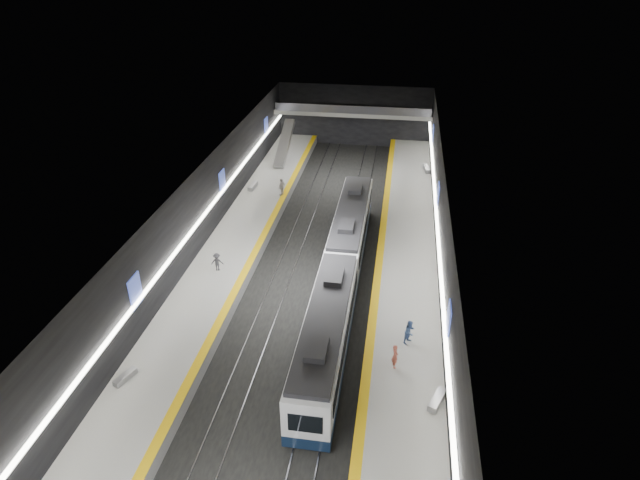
% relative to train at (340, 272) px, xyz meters
% --- Properties ---
extents(ground, '(70.00, 70.00, 0.00)m').
position_rel_train_xyz_m(ground, '(-2.50, 0.09, -2.20)').
color(ground, black).
rests_on(ground, ground).
extents(ceiling, '(20.00, 70.00, 0.04)m').
position_rel_train_xyz_m(ceiling, '(-2.50, 0.09, 5.80)').
color(ceiling, beige).
rests_on(ceiling, wall_left).
extents(wall_left, '(0.04, 70.00, 8.00)m').
position_rel_train_xyz_m(wall_left, '(-12.50, 0.09, 1.80)').
color(wall_left, black).
rests_on(wall_left, ground).
extents(wall_right, '(0.04, 70.00, 8.00)m').
position_rel_train_xyz_m(wall_right, '(7.50, 0.09, 1.80)').
color(wall_right, black).
rests_on(wall_right, ground).
extents(wall_back, '(20.00, 0.04, 8.00)m').
position_rel_train_xyz_m(wall_back, '(-2.50, 35.09, 1.80)').
color(wall_back, black).
rests_on(wall_back, ground).
extents(platform_left, '(5.00, 70.00, 1.00)m').
position_rel_train_xyz_m(platform_left, '(-10.00, 0.09, -1.70)').
color(platform_left, slate).
rests_on(platform_left, ground).
extents(tile_surface_left, '(5.00, 70.00, 0.02)m').
position_rel_train_xyz_m(tile_surface_left, '(-10.00, 0.09, -1.19)').
color(tile_surface_left, '#A3A39E').
rests_on(tile_surface_left, platform_left).
extents(tactile_strip_left, '(0.60, 70.00, 0.02)m').
position_rel_train_xyz_m(tactile_strip_left, '(-7.80, 0.09, -1.18)').
color(tactile_strip_left, yellow).
rests_on(tactile_strip_left, platform_left).
extents(platform_right, '(5.00, 70.00, 1.00)m').
position_rel_train_xyz_m(platform_right, '(5.00, 0.09, -1.70)').
color(platform_right, slate).
rests_on(platform_right, ground).
extents(tile_surface_right, '(5.00, 70.00, 0.02)m').
position_rel_train_xyz_m(tile_surface_right, '(5.00, 0.09, -1.19)').
color(tile_surface_right, '#A3A39E').
rests_on(tile_surface_right, platform_right).
extents(tactile_strip_right, '(0.60, 70.00, 0.02)m').
position_rel_train_xyz_m(tactile_strip_right, '(2.80, 0.09, -1.18)').
color(tactile_strip_right, yellow).
rests_on(tactile_strip_right, platform_right).
extents(rails, '(6.52, 70.00, 0.12)m').
position_rel_train_xyz_m(rails, '(-2.50, 0.09, -2.14)').
color(rails, gray).
rests_on(rails, ground).
extents(train, '(2.69, 30.05, 3.60)m').
position_rel_train_xyz_m(train, '(0.00, 0.00, 0.00)').
color(train, '#0E1D36').
rests_on(train, ground).
extents(ad_posters, '(19.94, 53.50, 2.20)m').
position_rel_train_xyz_m(ad_posters, '(-2.50, 1.09, 2.30)').
color(ad_posters, '#3C4FB5').
rests_on(ad_posters, wall_left).
extents(cove_light_left, '(0.25, 68.60, 0.12)m').
position_rel_train_xyz_m(cove_light_left, '(-12.30, 0.09, 1.60)').
color(cove_light_left, white).
rests_on(cove_light_left, wall_left).
extents(cove_light_right, '(0.25, 68.60, 0.12)m').
position_rel_train_xyz_m(cove_light_right, '(7.30, 0.09, 1.60)').
color(cove_light_right, white).
rests_on(cove_light_right, wall_right).
extents(mezzanine_bridge, '(20.00, 3.00, 1.50)m').
position_rel_train_xyz_m(mezzanine_bridge, '(-2.50, 33.02, 2.84)').
color(mezzanine_bridge, gray).
rests_on(mezzanine_bridge, wall_left).
extents(escalator, '(1.20, 7.50, 3.92)m').
position_rel_train_xyz_m(escalator, '(-10.00, 26.09, 0.70)').
color(escalator, '#99999E').
rests_on(escalator, platform_left).
extents(bench_left_near, '(0.98, 1.65, 0.39)m').
position_rel_train_xyz_m(bench_left_near, '(-11.62, -12.17, -1.00)').
color(bench_left_near, '#99999E').
rests_on(bench_left_near, platform_left).
extents(bench_left_far, '(0.65, 1.97, 0.48)m').
position_rel_train_xyz_m(bench_left_far, '(-11.51, 16.76, -0.96)').
color(bench_left_far, '#99999E').
rests_on(bench_left_far, platform_left).
extents(bench_right_near, '(1.17, 1.87, 0.45)m').
position_rel_train_xyz_m(bench_right_near, '(7.00, -11.15, -0.97)').
color(bench_right_near, '#99999E').
rests_on(bench_right_near, platform_right).
extents(bench_right_far, '(0.92, 2.13, 0.50)m').
position_rel_train_xyz_m(bench_right_far, '(7.00, 24.62, -0.94)').
color(bench_right_far, '#99999E').
rests_on(bench_right_far, platform_right).
extents(passenger_right_a, '(0.53, 0.69, 1.66)m').
position_rel_train_xyz_m(passenger_right_a, '(4.46, -8.51, -0.36)').
color(passenger_right_a, '#D0604D').
rests_on(passenger_right_a, platform_right).
extents(passenger_right_b, '(1.01, 1.06, 1.71)m').
position_rel_train_xyz_m(passenger_right_b, '(5.34, -6.02, -0.34)').
color(passenger_right_b, '#4B6AA3').
rests_on(passenger_right_b, platform_right).
extents(passenger_left_a, '(0.77, 1.16, 1.84)m').
position_rel_train_xyz_m(passenger_left_a, '(-8.02, 15.51, -0.28)').
color(passenger_left_a, beige).
rests_on(passenger_left_a, platform_left).
extents(passenger_left_b, '(1.06, 0.71, 1.53)m').
position_rel_train_xyz_m(passenger_left_b, '(-10.01, 0.53, -0.43)').
color(passenger_left_b, '#393940').
rests_on(passenger_left_b, platform_left).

